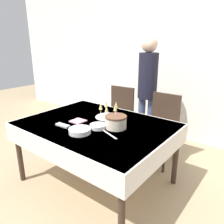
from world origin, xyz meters
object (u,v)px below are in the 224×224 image
object	(u,v)px
plate_stack_main	(80,131)
person_standing	(148,84)
dining_chair_far_left	(119,115)
birthday_cake	(116,122)
gift_bag	(38,143)
dining_chair_far_right	(161,126)
plate_stack_dessert	(98,126)
champagne_tray	(109,111)

from	to	relation	value
plate_stack_main	person_standing	bearing A→B (deg)	91.93
dining_chair_far_left	plate_stack_main	xyz separation A→B (m)	(0.42, -1.23, 0.26)
birthday_cake	plate_stack_main	bearing A→B (deg)	-121.04
gift_bag	dining_chair_far_right	bearing A→B (deg)	29.76
dining_chair_far_right	plate_stack_main	world-z (taller)	dining_chair_far_right
birthday_cake	plate_stack_main	world-z (taller)	birthday_cake
dining_chair_far_left	person_standing	world-z (taller)	person_standing
person_standing	plate_stack_dessert	bearing A→B (deg)	-85.08
birthday_cake	plate_stack_dessert	distance (m)	0.19
person_standing	gift_bag	distance (m)	1.90
plate_stack_dessert	person_standing	size ratio (longest dim) A/B	0.10
dining_chair_far_right	birthday_cake	xyz separation A→B (m)	(-0.11, -0.90, 0.30)
champagne_tray	plate_stack_dessert	bearing A→B (deg)	-69.46
plate_stack_dessert	gift_bag	distance (m)	1.50
plate_stack_dessert	plate_stack_main	bearing A→B (deg)	-105.50
champagne_tray	gift_bag	size ratio (longest dim) A/B	1.26
dining_chair_far_right	gift_bag	world-z (taller)	dining_chair_far_right
plate_stack_main	dining_chair_far_left	bearing A→B (deg)	108.90
plate_stack_main	gift_bag	xyz separation A→B (m)	(-1.29, 0.31, -0.65)
dining_chair_far_right	champagne_tray	size ratio (longest dim) A/B	2.97
dining_chair_far_left	plate_stack_main	size ratio (longest dim) A/B	4.30
champagne_tray	plate_stack_main	distance (m)	0.56
dining_chair_far_right	plate_stack_dessert	bearing A→B (deg)	-103.77
dining_chair_far_left	birthday_cake	world-z (taller)	birthday_cake
plate_stack_main	plate_stack_dessert	world-z (taller)	plate_stack_main
person_standing	dining_chair_far_left	bearing A→B (deg)	-151.01
plate_stack_main	gift_bag	distance (m)	1.48
person_standing	birthday_cake	bearing A→B (deg)	-77.39
dining_chair_far_left	dining_chair_far_right	bearing A→B (deg)	0.02
birthday_cake	person_standing	world-z (taller)	person_standing
birthday_cake	gift_bag	distance (m)	1.64
dining_chair_far_right	plate_stack_dessert	distance (m)	1.08
dining_chair_far_right	birthday_cake	world-z (taller)	birthday_cake
plate_stack_main	gift_bag	bearing A→B (deg)	166.31
dining_chair_far_right	plate_stack_main	bearing A→B (deg)	-104.06
dining_chair_far_right	plate_stack_dessert	size ratio (longest dim) A/B	5.54
champagne_tray	plate_stack_main	xyz separation A→B (m)	(0.07, -0.55, -0.05)
plate_stack_main	plate_stack_dessert	xyz separation A→B (m)	(0.06, 0.21, -0.00)
dining_chair_far_left	plate_stack_main	distance (m)	1.32
dining_chair_far_right	person_standing	world-z (taller)	person_standing
plate_stack_dessert	gift_bag	bearing A→B (deg)	175.42
champagne_tray	gift_bag	world-z (taller)	champagne_tray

